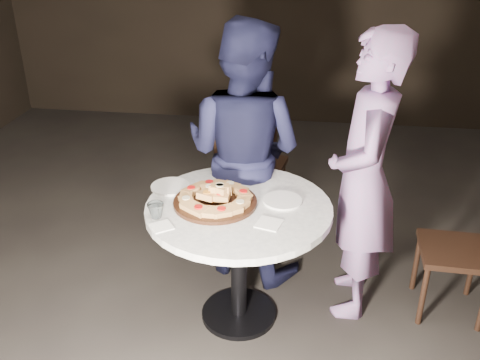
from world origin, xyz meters
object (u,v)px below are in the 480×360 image
(focaccia_pile, at_px, (216,196))
(water_glass, at_px, (156,211))
(serving_board, at_px, (215,202))
(chair_right, at_px, (473,243))
(diner_navy, at_px, (244,152))
(diner_teal, at_px, (364,180))
(chair_far, at_px, (250,163))
(table, at_px, (239,228))

(focaccia_pile, height_order, water_glass, focaccia_pile)
(serving_board, xyz_separation_m, water_glass, (-0.28, -0.19, 0.03))
(chair_right, bearing_deg, water_glass, -74.10)
(water_glass, xyz_separation_m, diner_navy, (0.36, 0.74, 0.03))
(water_glass, height_order, diner_teal, diner_teal)
(focaccia_pile, height_order, chair_right, focaccia_pile)
(chair_far, relative_size, diner_teal, 0.56)
(water_glass, distance_m, diner_teal, 1.17)
(chair_far, bearing_deg, focaccia_pile, 95.40)
(table, relative_size, focaccia_pile, 3.12)
(focaccia_pile, distance_m, chair_far, 1.05)
(serving_board, xyz_separation_m, diner_teal, (0.81, 0.24, 0.07))
(diner_teal, bearing_deg, chair_right, 92.17)
(diner_teal, bearing_deg, water_glass, -66.20)
(chair_right, bearing_deg, diner_teal, -87.98)
(focaccia_pile, bearing_deg, water_glass, -146.79)
(chair_right, bearing_deg, serving_board, -78.51)
(table, relative_size, diner_navy, 0.76)
(water_glass, xyz_separation_m, diner_teal, (1.09, 0.43, 0.04))
(water_glass, height_order, chair_far, chair_far)
(serving_board, distance_m, water_glass, 0.34)
(focaccia_pile, height_order, diner_navy, diner_navy)
(water_glass, relative_size, chair_right, 0.10)
(chair_far, bearing_deg, chair_right, 159.95)
(table, distance_m, water_glass, 0.49)
(table, distance_m, focaccia_pile, 0.23)
(diner_navy, distance_m, diner_teal, 0.79)
(table, bearing_deg, water_glass, -155.61)
(serving_board, bearing_deg, diner_navy, 81.30)
(serving_board, height_order, chair_far, chair_far)
(focaccia_pile, bearing_deg, serving_board, -168.13)
(water_glass, bearing_deg, chair_right, 13.58)
(water_glass, height_order, diner_navy, diner_navy)
(water_glass, xyz_separation_m, chair_right, (1.75, 0.42, -0.32))
(table, xyz_separation_m, chair_right, (1.34, 0.24, -0.14))
(focaccia_pile, xyz_separation_m, diner_navy, (0.08, 0.55, 0.02))
(diner_navy, xyz_separation_m, diner_teal, (0.73, -0.31, 0.01))
(chair_right, relative_size, diner_navy, 0.50)
(serving_board, relative_size, chair_right, 0.55)
(water_glass, distance_m, chair_right, 1.83)
(table, relative_size, serving_board, 2.77)
(serving_board, height_order, chair_right, chair_right)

